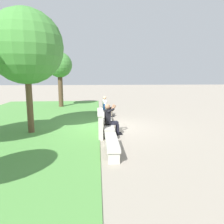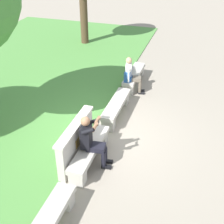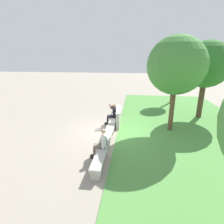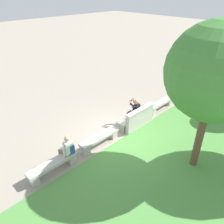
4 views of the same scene
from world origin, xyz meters
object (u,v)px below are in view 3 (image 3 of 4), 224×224
at_px(bench_main, 117,110).
at_px(person_distant, 101,142).
at_px(person_photographer, 112,113).
at_px(tree_behind_wall, 176,66).
at_px(bench_near, 113,120).
at_px(tree_far_back, 174,64).
at_px(bench_far, 100,159).
at_px(bench_mid, 108,135).
at_px(backpack, 104,142).
at_px(tree_left_background, 206,65).

height_order(bench_main, person_distant, person_distant).
bearing_deg(person_photographer, tree_behind_wall, 81.19).
bearing_deg(bench_near, bench_main, 180.00).
height_order(tree_behind_wall, tree_far_back, tree_behind_wall).
bearing_deg(bench_far, person_photographer, -179.02).
xyz_separation_m(bench_mid, backpack, (1.47, 0.03, 0.33)).
relative_size(bench_mid, bench_far, 1.00).
distance_m(bench_near, tree_behind_wall, 4.76).
xyz_separation_m(backpack, tree_behind_wall, (-3.23, 3.33, 3.01)).
relative_size(bench_main, backpack, 4.43).
bearing_deg(bench_far, tree_behind_wall, 139.90).
relative_size(bench_main, tree_left_background, 0.37).
height_order(bench_main, bench_near, same).
bearing_deg(backpack, tree_left_background, 135.39).
relative_size(bench_mid, tree_left_background, 0.37).
bearing_deg(bench_far, person_distant, -174.37).
bearing_deg(tree_far_back, bench_far, -23.62).
bearing_deg(backpack, person_distant, -43.02).
bearing_deg(bench_main, person_distant, -0.62).
distance_m(person_distant, tree_far_back, 11.36).
bearing_deg(bench_near, tree_far_back, 142.96).
xyz_separation_m(bench_main, bench_far, (6.69, 0.00, 0.00)).
bearing_deg(tree_far_back, backpack, -25.08).
bearing_deg(person_distant, tree_far_back, 154.70).
distance_m(bench_main, person_photographer, 2.22).
height_order(backpack, tree_far_back, tree_far_back).
distance_m(bench_far, tree_behind_wall, 6.19).
height_order(tree_left_background, tree_far_back, tree_left_background).
distance_m(bench_main, backpack, 5.94).
bearing_deg(tree_behind_wall, tree_far_back, 169.06).
relative_size(bench_far, tree_far_back, 0.43).
height_order(bench_near, bench_mid, same).
distance_m(bench_main, tree_far_back, 6.85).
distance_m(bench_near, tree_left_background, 7.01).
bearing_deg(person_photographer, bench_mid, 1.93).
bearing_deg(tree_far_back, person_distant, -25.30).
bearing_deg(tree_left_background, tree_behind_wall, -42.98).
xyz_separation_m(bench_far, person_distant, (-0.66, -0.06, 0.37)).
xyz_separation_m(bench_main, bench_near, (2.23, 0.00, 0.00)).
bearing_deg(person_photographer, bench_main, 177.97).
bearing_deg(tree_left_background, tree_far_back, -163.76).
bearing_deg(bench_near, bench_far, 0.00).
height_order(bench_mid, tree_left_background, tree_left_background).
distance_m(bench_main, tree_left_background, 6.68).
relative_size(bench_near, tree_behind_wall, 0.37).
xyz_separation_m(tree_behind_wall, tree_far_back, (-6.62, 1.28, -0.16)).
distance_m(tree_behind_wall, tree_far_back, 6.74).
height_order(person_distant, tree_behind_wall, tree_behind_wall).
bearing_deg(person_photographer, backpack, 1.62).
bearing_deg(bench_near, bench_mid, 0.00).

